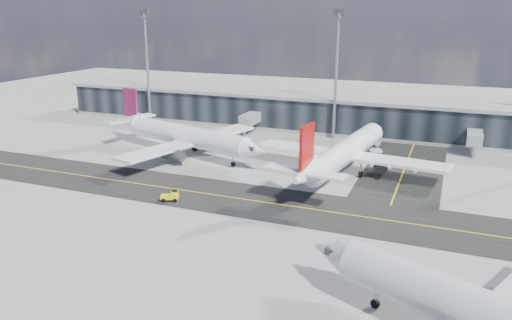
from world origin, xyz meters
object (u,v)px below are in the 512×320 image
Objects in this scene: service_van at (372,148)px; airliner_redtail at (345,152)px; airliner_af at (185,136)px; baggage_tug at (171,196)px.

airliner_redtail is at bearing -128.25° from service_van.
airliner_redtail is (33.11, -0.35, 0.11)m from airliner_af.
service_van is (2.27, 16.63, -3.30)m from airliner_redtail.
baggage_tug reaches higher than service_van.
service_van is at bearing 130.82° from airliner_af.
airliner_redtail reaches higher than baggage_tug.
airliner_redtail is 14.17× the size of baggage_tug.
airliner_redtail is 17.11m from service_van.
airliner_redtail reaches higher than service_van.
service_van is (35.38, 16.28, -3.19)m from airliner_af.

